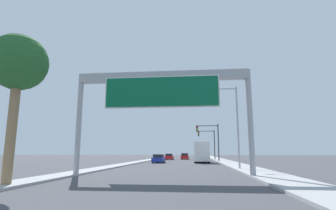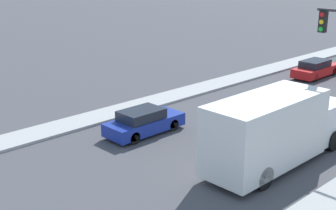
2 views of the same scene
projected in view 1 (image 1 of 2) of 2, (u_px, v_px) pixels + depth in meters
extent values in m
cube|color=#A6A6A6|center=(219.00, 159.00, 59.21)|extent=(3.00, 120.00, 0.15)
cube|color=#A6A6A6|center=(153.00, 159.00, 60.71)|extent=(2.00, 120.00, 0.15)
cylinder|color=#9EA0A5|center=(79.00, 124.00, 20.18)|extent=(0.40, 0.40, 7.83)
cylinder|color=#9EA0A5|center=(250.00, 122.00, 18.89)|extent=(0.40, 0.40, 7.83)
cube|color=#9EA0A5|center=(162.00, 77.00, 20.17)|extent=(12.90, 0.60, 0.70)
cube|color=white|center=(161.00, 92.00, 19.65)|extent=(8.64, 0.08, 2.42)
cube|color=#0A5B38|center=(161.00, 92.00, 19.60)|extent=(8.44, 0.16, 2.22)
cube|color=red|center=(185.00, 157.00, 61.95)|extent=(1.74, 4.73, 0.73)
cube|color=#1E232D|center=(185.00, 154.00, 61.83)|extent=(1.53, 2.46, 0.55)
cylinder|color=black|center=(182.00, 158.00, 63.42)|extent=(0.22, 0.64, 0.64)
cylinder|color=black|center=(188.00, 158.00, 63.27)|extent=(0.22, 0.64, 0.64)
cylinder|color=black|center=(181.00, 158.00, 60.55)|extent=(0.22, 0.64, 0.64)
cylinder|color=black|center=(188.00, 158.00, 60.40)|extent=(0.22, 0.64, 0.64)
cube|color=navy|center=(159.00, 160.00, 42.74)|extent=(1.74, 4.42, 0.67)
cube|color=#1E232D|center=(159.00, 156.00, 42.63)|extent=(1.54, 2.30, 0.52)
cylinder|color=black|center=(155.00, 161.00, 44.13)|extent=(0.22, 0.64, 0.64)
cylinder|color=black|center=(164.00, 161.00, 43.97)|extent=(0.22, 0.64, 0.64)
cylinder|color=black|center=(153.00, 161.00, 41.44)|extent=(0.22, 0.64, 0.64)
cylinder|color=black|center=(162.00, 161.00, 41.29)|extent=(0.22, 0.64, 0.64)
cube|color=red|center=(169.00, 157.00, 60.24)|extent=(1.72, 4.66, 0.66)
cube|color=#1E232D|center=(169.00, 155.00, 60.11)|extent=(1.52, 2.42, 0.51)
cylinder|color=black|center=(167.00, 158.00, 61.69)|extent=(0.22, 0.64, 0.64)
cylinder|color=black|center=(173.00, 158.00, 61.54)|extent=(0.22, 0.64, 0.64)
cylinder|color=black|center=(165.00, 158.00, 58.87)|extent=(0.22, 0.64, 0.64)
cylinder|color=black|center=(172.00, 158.00, 58.72)|extent=(0.22, 0.64, 0.64)
cube|color=red|center=(200.00, 158.00, 55.56)|extent=(1.75, 4.65, 0.75)
cube|color=#1E232D|center=(200.00, 154.00, 55.45)|extent=(1.54, 2.42, 0.57)
cylinder|color=black|center=(197.00, 159.00, 57.01)|extent=(0.22, 0.64, 0.64)
cylinder|color=black|center=(204.00, 159.00, 56.86)|extent=(0.22, 0.64, 0.64)
cylinder|color=black|center=(197.00, 159.00, 54.19)|extent=(0.22, 0.64, 0.64)
cylinder|color=black|center=(204.00, 159.00, 54.04)|extent=(0.22, 0.64, 0.64)
cube|color=white|center=(201.00, 155.00, 47.23)|extent=(2.23, 2.42, 1.95)
cube|color=silver|center=(202.00, 152.00, 43.10)|extent=(2.42, 6.22, 3.02)
cylinder|color=black|center=(195.00, 159.00, 47.08)|extent=(0.28, 1.00, 1.00)
cylinder|color=black|center=(207.00, 159.00, 46.87)|extent=(0.28, 1.00, 1.00)
cylinder|color=black|center=(195.00, 160.00, 41.45)|extent=(0.28, 1.00, 1.00)
cylinder|color=black|center=(209.00, 160.00, 41.24)|extent=(0.28, 1.00, 1.00)
cube|color=red|center=(199.00, 154.00, 69.58)|extent=(2.18, 2.48, 1.92)
cube|color=silver|center=(199.00, 152.00, 65.33)|extent=(2.37, 6.38, 2.96)
cylinder|color=black|center=(195.00, 157.00, 69.43)|extent=(0.28, 1.00, 1.00)
cylinder|color=black|center=(203.00, 157.00, 69.22)|extent=(0.28, 1.00, 1.00)
cylinder|color=black|center=(195.00, 157.00, 63.65)|extent=(0.28, 1.00, 1.00)
cylinder|color=black|center=(204.00, 157.00, 63.44)|extent=(0.28, 1.00, 1.00)
cylinder|color=#2D2D30|center=(218.00, 143.00, 48.15)|extent=(0.20, 0.20, 6.86)
cylinder|color=#2D2D30|center=(207.00, 126.00, 48.92)|extent=(4.17, 0.14, 0.14)
cube|color=black|center=(197.00, 129.00, 48.99)|extent=(0.35, 0.28, 1.05)
cylinder|color=red|center=(197.00, 127.00, 48.89)|extent=(0.22, 0.04, 0.22)
cylinder|color=yellow|center=(197.00, 129.00, 48.83)|extent=(0.22, 0.04, 0.22)
cylinder|color=green|center=(197.00, 131.00, 48.77)|extent=(0.22, 0.04, 0.22)
cylinder|color=#2D2D30|center=(215.00, 145.00, 57.93)|extent=(0.20, 0.20, 6.64)
cylinder|color=#2D2D30|center=(206.00, 131.00, 58.65)|extent=(3.77, 0.14, 0.14)
cube|color=black|center=(199.00, 134.00, 58.71)|extent=(0.35, 0.28, 1.05)
cylinder|color=red|center=(199.00, 132.00, 58.61)|extent=(0.22, 0.04, 0.22)
cylinder|color=yellow|center=(199.00, 134.00, 58.55)|extent=(0.22, 0.04, 0.22)
cylinder|color=green|center=(199.00, 135.00, 58.49)|extent=(0.22, 0.04, 0.22)
cylinder|color=#8C704C|center=(12.00, 122.00, 13.77)|extent=(0.49, 0.49, 6.62)
sphere|color=#235B28|center=(19.00, 62.00, 14.35)|extent=(3.09, 3.09, 3.09)
cylinder|color=#9EA0A5|center=(238.00, 127.00, 26.80)|extent=(0.18, 0.18, 8.47)
cylinder|color=#9EA0A5|center=(225.00, 89.00, 27.63)|extent=(2.22, 0.12, 0.12)
cube|color=#B2B2A8|center=(215.00, 90.00, 27.73)|extent=(0.60, 0.28, 0.20)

